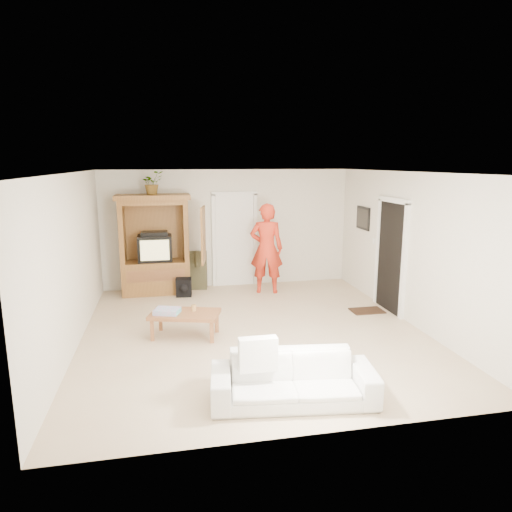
{
  "coord_description": "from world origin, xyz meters",
  "views": [
    {
      "loc": [
        -1.37,
        -7.03,
        2.76
      ],
      "look_at": [
        0.16,
        0.6,
        1.15
      ],
      "focal_mm": 32.0,
      "sensor_mm": 36.0,
      "label": 1
    }
  ],
  "objects": [
    {
      "name": "coffee_table",
      "position": [
        -1.12,
        -0.0,
        0.35
      ],
      "size": [
        1.21,
        0.87,
        0.4
      ],
      "rotation": [
        0.0,
        0.0,
        -0.28
      ],
      "color": "#985C34",
      "rests_on": "floor"
    },
    {
      "name": "wall_back",
      "position": [
        0.0,
        3.0,
        1.3
      ],
      "size": [
        5.5,
        0.0,
        5.5
      ],
      "primitive_type": "plane",
      "rotation": [
        1.57,
        0.0,
        0.0
      ],
      "color": "silver",
      "rests_on": "floor"
    },
    {
      "name": "sofa",
      "position": [
        0.03,
        -2.3,
        0.28
      ],
      "size": [
        1.99,
        0.98,
        0.56
      ],
      "primitive_type": "imported",
      "rotation": [
        0.0,
        0.0,
        -0.12
      ],
      "color": "silver",
      "rests_on": "floor"
    },
    {
      "name": "doormat",
      "position": [
        2.3,
        0.6,
        0.01
      ],
      "size": [
        0.6,
        0.4,
        0.02
      ],
      "primitive_type": "cube",
      "color": "#382316",
      "rests_on": "floor"
    },
    {
      "name": "door_back",
      "position": [
        0.15,
        2.97,
        1.02
      ],
      "size": [
        0.85,
        0.05,
        2.04
      ],
      "primitive_type": "cube",
      "color": "white",
      "rests_on": "floor"
    },
    {
      "name": "towel",
      "position": [
        -1.39,
        -0.0,
        0.44
      ],
      "size": [
        0.45,
        0.39,
        0.08
      ],
      "primitive_type": "cube",
      "rotation": [
        0.0,
        0.0,
        -0.34
      ],
      "color": "#EA4E98",
      "rests_on": "coffee_table"
    },
    {
      "name": "candle",
      "position": [
        -0.97,
        0.05,
        0.45
      ],
      "size": [
        0.08,
        0.08,
        0.1
      ],
      "primitive_type": "cylinder",
      "color": "tan",
      "rests_on": "coffee_table"
    },
    {
      "name": "armoire",
      "position": [
        -1.58,
        2.66,
        0.91
      ],
      "size": [
        1.82,
        1.14,
        2.1
      ],
      "color": "brown",
      "rests_on": "floor"
    },
    {
      "name": "doorway_right",
      "position": [
        2.73,
        0.6,
        1.02
      ],
      "size": [
        0.05,
        0.9,
        2.04
      ],
      "primitive_type": "cube",
      "color": "black",
      "rests_on": "floor"
    },
    {
      "name": "backpack_black",
      "position": [
        -1.04,
        2.23,
        0.2
      ],
      "size": [
        0.34,
        0.22,
        0.39
      ],
      "primitive_type": null,
      "rotation": [
        0.0,
        0.0,
        -0.11
      ],
      "color": "black",
      "rests_on": "floor"
    },
    {
      "name": "wall_front",
      "position": [
        0.0,
        -3.0,
        1.3
      ],
      "size": [
        5.5,
        0.0,
        5.5
      ],
      "primitive_type": "plane",
      "rotation": [
        -1.57,
        0.0,
        0.0
      ],
      "color": "silver",
      "rests_on": "floor"
    },
    {
      "name": "wall_right",
      "position": [
        2.75,
        0.0,
        1.3
      ],
      "size": [
        0.0,
        6.0,
        6.0
      ],
      "primitive_type": "plane",
      "rotation": [
        1.57,
        0.0,
        -1.57
      ],
      "color": "silver",
      "rests_on": "floor"
    },
    {
      "name": "wall_left",
      "position": [
        -2.75,
        0.0,
        1.3
      ],
      "size": [
        0.0,
        6.0,
        6.0
      ],
      "primitive_type": "plane",
      "rotation": [
        1.57,
        0.0,
        1.57
      ],
      "color": "silver",
      "rests_on": "floor"
    },
    {
      "name": "man",
      "position": [
        0.72,
        2.23,
        0.96
      ],
      "size": [
        0.79,
        0.62,
        1.92
      ],
      "primitive_type": "imported",
      "rotation": [
        0.0,
        0.0,
        2.89
      ],
      "color": "red",
      "rests_on": "floor"
    },
    {
      "name": "framed_picture",
      "position": [
        2.73,
        1.9,
        1.6
      ],
      "size": [
        0.03,
        0.6,
        0.48
      ],
      "primitive_type": "cube",
      "color": "black",
      "rests_on": "wall_right"
    },
    {
      "name": "backpack_olive",
      "position": [
        -0.72,
        2.85,
        0.41
      ],
      "size": [
        0.47,
        0.38,
        0.82
      ],
      "primitive_type": null,
      "rotation": [
        0.0,
        0.0,
        -0.14
      ],
      "color": "#47442B",
      "rests_on": "floor"
    },
    {
      "name": "floor",
      "position": [
        0.0,
        0.0,
        0.0
      ],
      "size": [
        6.0,
        6.0,
        0.0
      ],
      "primitive_type": "plane",
      "color": "tan",
      "rests_on": "ground"
    },
    {
      "name": "plant",
      "position": [
        -1.6,
        2.63,
        2.34
      ],
      "size": [
        0.57,
        0.55,
        0.48
      ],
      "primitive_type": "imported",
      "rotation": [
        0.0,
        0.0,
        0.61
      ],
      "color": "#4C7238",
      "rests_on": "armoire"
    },
    {
      "name": "ceiling",
      "position": [
        0.0,
        0.0,
        2.6
      ],
      "size": [
        6.0,
        6.0,
        0.0
      ],
      "primitive_type": "plane",
      "rotation": [
        3.14,
        0.0,
        0.0
      ],
      "color": "white",
      "rests_on": "floor"
    }
  ]
}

